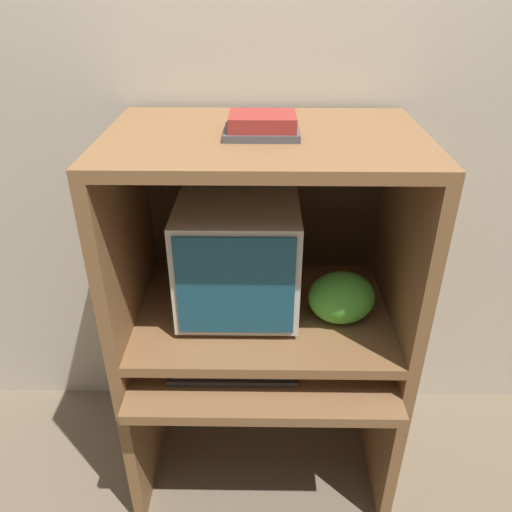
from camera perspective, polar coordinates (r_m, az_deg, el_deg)
The scene contains 9 objects.
wall_back at distance 1.86m, azimuth 0.98°, elevation 14.90°, with size 6.00×0.06×2.60m.
desk_base at distance 1.95m, azimuth 0.76°, elevation -15.51°, with size 0.94×0.70×0.63m.
desk_monitor_shelf at distance 1.77m, azimuth 0.83°, elevation -6.70°, with size 0.94×0.62×0.12m.
hutch_upper at distance 1.58m, azimuth 0.95°, elevation 6.83°, with size 0.94×0.62×0.62m.
crt_monitor at distance 1.69m, azimuth -2.00°, elevation 0.59°, with size 0.39×0.46×0.39m.
keyboard at distance 1.67m, azimuth -2.64°, elevation -12.87°, with size 0.42×0.13×0.03m.
mouse at distance 1.67m, azimuth 6.75°, elevation -12.92°, with size 0.07×0.05×0.03m.
snack_bag at distance 1.68m, azimuth 9.73°, elevation -4.71°, with size 0.22×0.16×0.18m.
book_stack at distance 1.45m, azimuth 0.71°, elevation 14.69°, with size 0.21×0.15×0.06m.
Camera 1 is at (-0.01, -1.11, 1.78)m, focal length 35.00 mm.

